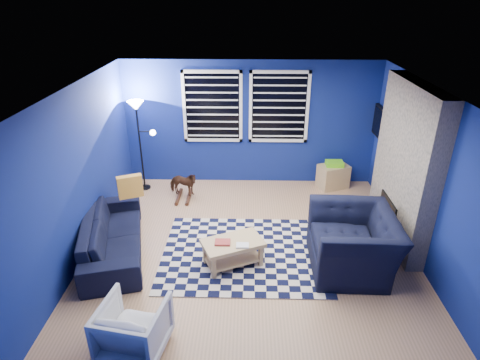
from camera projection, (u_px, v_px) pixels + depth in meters
The scene contains 18 objects.
floor at pixel (250, 249), 6.28m from camera, with size 5.00×5.00×0.00m, color tan.
ceiling at pixel (252, 90), 5.20m from camera, with size 5.00×5.00×0.00m, color white.
wall_back at pixel (251, 124), 7.99m from camera, with size 5.00×5.00×0.00m, color navy.
wall_left at pixel (78, 176), 5.79m from camera, with size 5.00×5.00×0.00m, color navy.
wall_right at pixel (427, 179), 5.69m from camera, with size 5.00×5.00×0.00m, color navy.
fireplace at pixel (404, 168), 6.17m from camera, with size 0.65×2.00×2.50m.
window_left at pixel (212, 107), 7.82m from camera, with size 1.17×0.06×1.42m.
window_right at pixel (279, 107), 7.80m from camera, with size 1.17×0.06×1.42m.
tv at pixel (382, 125), 7.43m from camera, with size 0.07×1.00×0.58m.
rug at pixel (244, 253), 6.18m from camera, with size 2.50×2.00×0.02m, color black.
sofa at pixel (113, 235), 6.10m from camera, with size 0.82×2.10×0.61m, color black.
armchair_big at pixel (353, 242), 5.72m from camera, with size 1.14×1.31×0.85m, color black.
armchair_bent at pixel (134, 328), 4.41m from camera, with size 0.69×0.71×0.64m, color gray.
rocking_horse at pixel (183, 184), 7.67m from camera, with size 0.58×0.26×0.49m, color #4D2918.
coffee_table at pixel (233, 248), 5.80m from camera, with size 0.98×0.80×0.43m.
cabinet at pixel (333, 176), 8.14m from camera, with size 0.68×0.57×0.57m.
floor_lamp at pixel (138, 118), 7.57m from camera, with size 0.49×0.30×1.81m.
throw_pillow at pixel (130, 186), 6.48m from camera, with size 0.39×0.12×0.37m, color gold.
Camera 1 is at (-0.05, -5.19, 3.70)m, focal length 30.00 mm.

